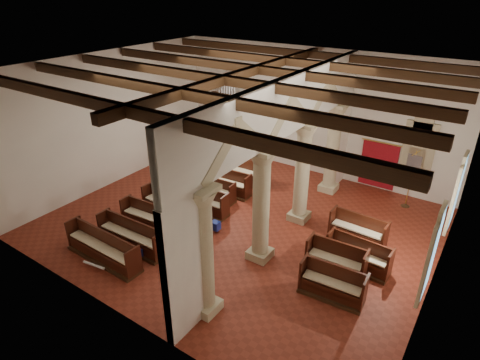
% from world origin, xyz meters
% --- Properties ---
extents(floor, '(14.00, 14.00, 0.00)m').
position_xyz_m(floor, '(0.00, 0.00, 0.00)').
color(floor, maroon).
rests_on(floor, ground).
extents(ceiling, '(14.00, 14.00, 0.00)m').
position_xyz_m(ceiling, '(0.00, 0.00, 6.00)').
color(ceiling, black).
rests_on(ceiling, wall_back).
extents(wall_back, '(14.00, 0.02, 6.00)m').
position_xyz_m(wall_back, '(0.00, 6.00, 3.00)').
color(wall_back, silver).
rests_on(wall_back, floor).
extents(wall_front, '(14.00, 0.02, 6.00)m').
position_xyz_m(wall_front, '(0.00, -6.00, 3.00)').
color(wall_front, silver).
rests_on(wall_front, floor).
extents(wall_left, '(0.02, 12.00, 6.00)m').
position_xyz_m(wall_left, '(-7.00, 0.00, 3.00)').
color(wall_left, silver).
rests_on(wall_left, floor).
extents(wall_right, '(0.02, 12.00, 6.00)m').
position_xyz_m(wall_right, '(7.00, 0.00, 3.00)').
color(wall_right, silver).
rests_on(wall_right, floor).
extents(ceiling_beams, '(13.80, 11.80, 0.30)m').
position_xyz_m(ceiling_beams, '(0.00, 0.00, 5.82)').
color(ceiling_beams, '#3D2613').
rests_on(ceiling_beams, wall_back).
extents(arcade, '(0.90, 11.90, 6.00)m').
position_xyz_m(arcade, '(1.80, 0.00, 3.56)').
color(arcade, '#C4B592').
rests_on(arcade, floor).
extents(window_right_a, '(0.03, 1.00, 2.20)m').
position_xyz_m(window_right_a, '(6.98, -1.50, 2.20)').
color(window_right_a, '#306E57').
rests_on(window_right_a, wall_right).
extents(window_right_b, '(0.03, 1.00, 2.20)m').
position_xyz_m(window_right_b, '(6.98, 2.50, 2.20)').
color(window_right_b, '#306E57').
rests_on(window_right_b, wall_right).
extents(window_back, '(1.00, 0.03, 2.20)m').
position_xyz_m(window_back, '(5.00, 5.98, 2.20)').
color(window_back, '#306E57').
rests_on(window_back, wall_back).
extents(pipe_organ, '(2.10, 0.85, 4.40)m').
position_xyz_m(pipe_organ, '(-4.50, 5.50, 1.37)').
color(pipe_organ, '#3D2613').
rests_on(pipe_organ, floor).
extents(lectern, '(0.55, 0.56, 1.34)m').
position_xyz_m(lectern, '(-3.13, 4.55, 0.55)').
color(lectern, '#3D2813').
rests_on(lectern, floor).
extents(dossal_curtain, '(1.80, 0.07, 2.17)m').
position_xyz_m(dossal_curtain, '(3.50, 5.92, 1.17)').
color(dossal_curtain, maroon).
rests_on(dossal_curtain, floor).
extents(processional_banner, '(0.58, 0.73, 2.55)m').
position_xyz_m(processional_banner, '(5.10, 4.98, 0.82)').
color(processional_banner, '#3D2613').
rests_on(processional_banner, floor).
extents(hymnal_box_a, '(0.34, 0.30, 0.29)m').
position_xyz_m(hymnal_box_a, '(-1.64, -3.79, 0.25)').
color(hymnal_box_a, '#163C99').
rests_on(hymnal_box_a, floor).
extents(hymnal_box_b, '(0.44, 0.40, 0.36)m').
position_xyz_m(hymnal_box_b, '(-1.34, -2.71, 0.28)').
color(hymnal_box_b, navy).
rests_on(hymnal_box_b, floor).
extents(hymnal_box_c, '(0.33, 0.27, 0.33)m').
position_xyz_m(hymnal_box_c, '(-0.44, -1.08, 0.27)').
color(hymnal_box_c, navy).
rests_on(hymnal_box_c, floor).
extents(tube_heater_a, '(0.87, 0.22, 0.09)m').
position_xyz_m(tube_heater_a, '(-2.44, -5.13, 0.16)').
color(tube_heater_a, white).
rests_on(tube_heater_a, floor).
extents(tube_heater_b, '(0.99, 0.24, 0.10)m').
position_xyz_m(tube_heater_b, '(-3.00, -3.12, 0.16)').
color(tube_heater_b, white).
rests_on(tube_heater_b, floor).
extents(nave_pew_0, '(3.18, 0.77, 1.08)m').
position_xyz_m(nave_pew_0, '(-2.55, -4.62, 0.36)').
color(nave_pew_0, '#3D2613').
rests_on(nave_pew_0, floor).
extents(nave_pew_1, '(2.83, 0.79, 1.07)m').
position_xyz_m(nave_pew_1, '(-2.29, -3.58, 0.36)').
color(nave_pew_1, '#3D2613').
rests_on(nave_pew_1, floor).
extents(nave_pew_2, '(3.27, 0.90, 1.06)m').
position_xyz_m(nave_pew_2, '(-2.24, -2.32, 0.35)').
color(nave_pew_2, '#3D2613').
rests_on(nave_pew_2, floor).
extents(nave_pew_3, '(3.30, 0.94, 1.08)m').
position_xyz_m(nave_pew_3, '(-2.31, -1.29, 0.36)').
color(nave_pew_3, '#3D2613').
rests_on(nave_pew_3, floor).
extents(nave_pew_4, '(2.74, 0.88, 1.07)m').
position_xyz_m(nave_pew_4, '(-1.98, -0.24, 0.36)').
color(nave_pew_4, '#3D2613').
rests_on(nave_pew_4, floor).
extents(nave_pew_5, '(2.44, 0.76, 0.95)m').
position_xyz_m(nave_pew_5, '(-2.25, 0.91, 0.32)').
color(nave_pew_5, '#3D2613').
rests_on(nave_pew_5, floor).
extents(nave_pew_6, '(3.21, 0.91, 1.09)m').
position_xyz_m(nave_pew_6, '(-2.37, 1.67, 0.36)').
color(nave_pew_6, '#3D2613').
rests_on(nave_pew_6, floor).
extents(nave_pew_7, '(3.04, 0.86, 1.12)m').
position_xyz_m(nave_pew_7, '(-2.14, 3.01, 0.37)').
color(nave_pew_7, '#3D2613').
rests_on(nave_pew_7, floor).
extents(aisle_pew_0, '(2.00, 0.85, 1.07)m').
position_xyz_m(aisle_pew_0, '(4.61, -1.94, 0.36)').
color(aisle_pew_0, '#3D2613').
rests_on(aisle_pew_0, floor).
extents(aisle_pew_1, '(1.94, 0.87, 1.15)m').
position_xyz_m(aisle_pew_1, '(4.28, -0.89, 0.39)').
color(aisle_pew_1, '#3D2613').
rests_on(aisle_pew_1, floor).
extents(aisle_pew_2, '(2.15, 0.82, 1.06)m').
position_xyz_m(aisle_pew_2, '(4.78, -0.15, 0.36)').
color(aisle_pew_2, '#3D2613').
rests_on(aisle_pew_2, floor).
extents(aisle_pew_3, '(2.06, 0.80, 1.11)m').
position_xyz_m(aisle_pew_3, '(4.27, 1.23, 0.37)').
color(aisle_pew_3, '#3D2613').
rests_on(aisle_pew_3, floor).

